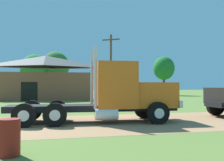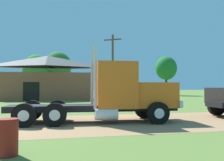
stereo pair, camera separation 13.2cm
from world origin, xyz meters
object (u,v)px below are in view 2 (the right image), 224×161
(steel_barrel, at_px, (7,137))
(shed_building, at_px, (48,78))
(utility_pole_far, at_px, (113,65))
(truck_foreground_white, at_px, (117,94))

(steel_barrel, bearing_deg, shed_building, 88.69)
(steel_barrel, bearing_deg, utility_pole_far, 70.76)
(steel_barrel, xyz_separation_m, utility_pole_far, (8.27, 23.70, 3.77))
(shed_building, bearing_deg, utility_pole_far, -22.90)
(utility_pole_far, bearing_deg, steel_barrel, -109.24)
(truck_foreground_white, relative_size, shed_building, 0.69)
(truck_foreground_white, distance_m, steel_barrel, 6.85)
(utility_pole_far, bearing_deg, shed_building, 157.10)
(truck_foreground_white, height_order, shed_building, shed_building)
(steel_barrel, height_order, shed_building, shed_building)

